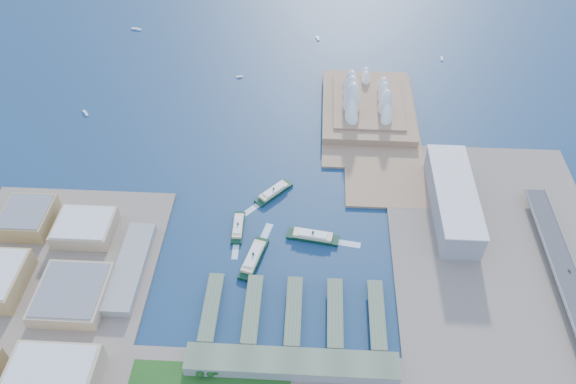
# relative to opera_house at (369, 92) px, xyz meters

# --- Properties ---
(ground) EXTENTS (3000.00, 3000.00, 0.00)m
(ground) POSITION_rel_opera_house_xyz_m (-105.00, -280.00, -32.00)
(ground) COLOR #0F2647
(ground) RESTS_ON ground
(west_land) EXTENTS (220.00, 390.00, 3.00)m
(west_land) POSITION_rel_opera_house_xyz_m (-355.00, -385.00, -30.50)
(west_land) COLOR #7B6C5F
(west_land) RESTS_ON ground
(east_land) EXTENTS (240.00, 500.00, 3.00)m
(east_land) POSITION_rel_opera_house_xyz_m (135.00, -330.00, -30.50)
(east_land) COLOR #7B6C5F
(east_land) RESTS_ON ground
(peninsula) EXTENTS (135.00, 220.00, 3.00)m
(peninsula) POSITION_rel_opera_house_xyz_m (2.50, -20.00, -30.50)
(peninsula) COLOR #947051
(peninsula) RESTS_ON ground
(opera_house) EXTENTS (134.00, 180.00, 58.00)m
(opera_house) POSITION_rel_opera_house_xyz_m (0.00, 0.00, 0.00)
(opera_house) COLOR white
(opera_house) RESTS_ON peninsula
(toaster_building) EXTENTS (45.00, 155.00, 35.00)m
(toaster_building) POSITION_rel_opera_house_xyz_m (90.00, -200.00, -11.50)
(toaster_building) COLOR gray
(toaster_building) RESTS_ON east_land
(west_buildings) EXTENTS (200.00, 280.00, 27.00)m
(west_buildings) POSITION_rel_opera_house_xyz_m (-355.00, -350.00, -15.50)
(west_buildings) COLOR #A78853
(west_buildings) RESTS_ON west_land
(ferry_wharves) EXTENTS (184.00, 90.00, 9.30)m
(ferry_wharves) POSITION_rel_opera_house_xyz_m (-91.00, -355.00, -27.35)
(ferry_wharves) COLOR #526149
(ferry_wharves) RESTS_ON ground
(terminal_building) EXTENTS (200.00, 28.00, 12.00)m
(terminal_building) POSITION_rel_opera_house_xyz_m (-90.00, -415.00, -23.00)
(terminal_building) COLOR gray
(terminal_building) RESTS_ON south_land
(ferry_a) EXTENTS (13.82, 50.01, 9.40)m
(ferry_a) POSITION_rel_opera_house_xyz_m (-161.37, -240.89, -27.30)
(ferry_a) COLOR black
(ferry_a) RESTS_ON ground
(ferry_b) EXTENTS (46.58, 49.82, 10.29)m
(ferry_b) POSITION_rel_opera_house_xyz_m (-123.89, -180.94, -26.86)
(ferry_b) COLOR black
(ferry_b) RESTS_ON ground
(ferry_c) EXTENTS (30.35, 63.31, 11.60)m
(ferry_c) POSITION_rel_opera_house_xyz_m (-138.74, -286.38, -26.20)
(ferry_c) COLOR black
(ferry_c) RESTS_ON ground
(ferry_d) EXTENTS (61.41, 24.00, 11.31)m
(ferry_d) POSITION_rel_opera_house_xyz_m (-73.81, -250.97, -26.35)
(ferry_d) COLOR black
(ferry_d) RESTS_ON ground
(boat_a) EXTENTS (11.62, 13.64, 2.78)m
(boat_a) POSITION_rel_opera_house_xyz_m (-409.95, -29.76, -30.61)
(boat_a) COLOR white
(boat_a) RESTS_ON ground
(boat_b) EXTENTS (9.86, 5.48, 2.52)m
(boat_b) POSITION_rel_opera_house_xyz_m (-196.61, 77.29, -30.74)
(boat_b) COLOR white
(boat_b) RESTS_ON ground
(boat_c) EXTENTS (4.39, 11.51, 2.53)m
(boat_c) POSITION_rel_opera_house_xyz_m (129.64, 149.20, -30.74)
(boat_c) COLOR white
(boat_c) RESTS_ON ground
(boat_d) EXTENTS (18.75, 8.15, 3.09)m
(boat_d) POSITION_rel_opera_house_xyz_m (-397.05, 219.14, -30.45)
(boat_d) COLOR white
(boat_d) RESTS_ON ground
(boat_e) EXTENTS (6.39, 12.63, 2.97)m
(boat_e) POSITION_rel_opera_house_xyz_m (-75.75, 203.76, -30.52)
(boat_e) COLOR white
(boat_e) RESTS_ON ground
(car_c) EXTENTS (1.94, 4.78, 1.39)m
(car_c) POSITION_rel_opera_house_xyz_m (199.00, -294.91, -16.46)
(car_c) COLOR slate
(car_c) RESTS_ON expressway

